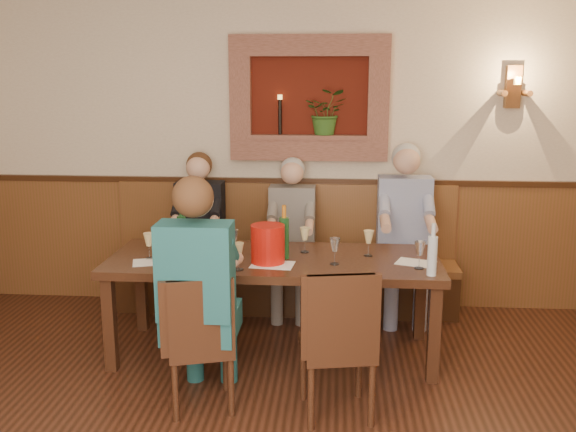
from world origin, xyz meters
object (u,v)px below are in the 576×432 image
object	(u,v)px
chair_near_left	(201,368)
spittoon_bucket	(268,244)
wine_bottle_green_a	(284,237)
water_bottle	(432,255)
person_bench_right	(404,247)
person_bench_left	(199,247)
person_chair_front	(200,311)
bench	(285,273)
dining_table	(274,267)
person_bench_mid	(292,251)
wine_bottle_green_b	(182,233)
chair_near_right	(337,372)

from	to	relation	value
chair_near_left	spittoon_bucket	world-z (taller)	spittoon_bucket
wine_bottle_green_a	water_bottle	world-z (taller)	wine_bottle_green_a
person_bench_right	person_bench_left	bearing A→B (deg)	179.91
person_bench_right	person_chair_front	bearing A→B (deg)	-131.16
bench	person_bench_left	bearing A→B (deg)	-171.90
person_bench_left	water_bottle	distance (m)	2.19
dining_table	person_bench_mid	xyz separation A→B (m)	(0.07, 0.84, -0.11)
spittoon_bucket	water_bottle	world-z (taller)	water_bottle
dining_table	bench	world-z (taller)	bench
person_bench_right	water_bottle	distance (m)	1.21
dining_table	wine_bottle_green_a	distance (m)	0.25
chair_near_left	wine_bottle_green_a	distance (m)	1.13
wine_bottle_green_b	person_bench_mid	bearing A→B (deg)	45.06
dining_table	person_chair_front	size ratio (longest dim) A/B	1.61
person_chair_front	wine_bottle_green_a	xyz separation A→B (m)	(0.46, 0.76, 0.29)
wine_bottle_green_a	dining_table	bearing A→B (deg)	169.91
wine_bottle_green_b	chair_near_right	bearing A→B (deg)	-38.47
dining_table	wine_bottle_green_a	bearing A→B (deg)	-10.09
bench	chair_near_right	bearing A→B (deg)	-75.32
person_bench_left	dining_table	bearing A→B (deg)	-48.66
bench	spittoon_bucket	size ratio (longest dim) A/B	10.98
person_chair_front	water_bottle	bearing A→B (deg)	16.62
dining_table	wine_bottle_green_a	world-z (taller)	wine_bottle_green_a
dining_table	bench	size ratio (longest dim) A/B	0.80
person_bench_left	person_bench_mid	size ratio (longest dim) A/B	1.03
chair_near_left	wine_bottle_green_a	xyz separation A→B (m)	(0.45, 0.81, 0.65)
chair_near_left	wine_bottle_green_b	bearing A→B (deg)	93.70
bench	spittoon_bucket	xyz separation A→B (m)	(-0.03, -1.08, 0.56)
person_chair_front	chair_near_right	bearing A→B (deg)	-5.08
chair_near_right	wine_bottle_green_a	distance (m)	1.12
wine_bottle_green_a	water_bottle	size ratio (longest dim) A/B	1.11
bench	chair_near_right	distance (m)	1.86
dining_table	bench	xyz separation A→B (m)	(0.00, 0.94, -0.35)
bench	wine_bottle_green_b	size ratio (longest dim) A/B	8.08
bench	chair_near_right	world-z (taller)	bench
person_bench_left	water_bottle	bearing A→B (deg)	-32.79
person_bench_left	water_bottle	xyz separation A→B (m)	(1.82, -1.18, 0.31)
person_bench_right	person_chair_front	size ratio (longest dim) A/B	1.00
person_bench_left	person_chair_front	world-z (taller)	person_chair_front
person_chair_front	wine_bottle_green_a	world-z (taller)	person_chair_front
spittoon_bucket	person_chair_front	bearing A→B (deg)	-118.77
dining_table	water_bottle	world-z (taller)	water_bottle
person_bench_right	person_bench_mid	bearing A→B (deg)	179.75
chair_near_right	person_bench_right	size ratio (longest dim) A/B	0.64
chair_near_left	water_bottle	xyz separation A→B (m)	(1.46, 0.48, 0.63)
bench	chair_near_left	world-z (taller)	bench
chair_near_left	wine_bottle_green_b	xyz separation A→B (m)	(-0.32, 0.89, 0.64)
wine_bottle_green_a	water_bottle	bearing A→B (deg)	-17.75
bench	water_bottle	bearing A→B (deg)	-49.66
person_bench_right	dining_table	bearing A→B (deg)	-140.86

